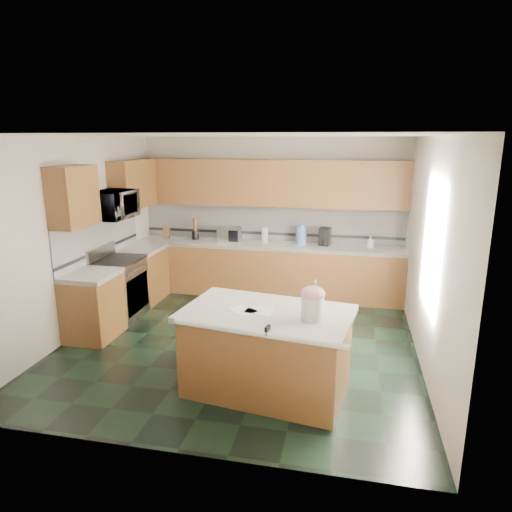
% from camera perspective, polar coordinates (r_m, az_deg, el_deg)
% --- Properties ---
extents(floor, '(4.60, 4.60, 0.00)m').
position_cam_1_polar(floor, '(6.27, -2.04, -10.69)').
color(floor, black).
rests_on(floor, ground).
extents(ceiling, '(4.60, 4.60, 0.00)m').
position_cam_1_polar(ceiling, '(5.68, -2.28, 14.83)').
color(ceiling, white).
rests_on(ceiling, ground).
extents(wall_back, '(4.60, 0.04, 2.70)m').
position_cam_1_polar(wall_back, '(8.06, 1.85, 5.05)').
color(wall_back, silver).
rests_on(wall_back, ground).
extents(wall_front, '(4.60, 0.04, 2.70)m').
position_cam_1_polar(wall_front, '(3.71, -10.89, -6.46)').
color(wall_front, silver).
rests_on(wall_front, ground).
extents(wall_left, '(0.04, 4.60, 2.70)m').
position_cam_1_polar(wall_left, '(6.76, -21.61, 2.24)').
color(wall_left, silver).
rests_on(wall_left, ground).
extents(wall_right, '(0.04, 4.60, 2.70)m').
position_cam_1_polar(wall_right, '(5.74, 20.95, 0.27)').
color(wall_right, silver).
rests_on(wall_right, ground).
extents(back_base_cab, '(4.60, 0.60, 0.86)m').
position_cam_1_polar(back_base_cab, '(7.95, 1.39, -1.88)').
color(back_base_cab, '#482D13').
rests_on(back_base_cab, ground).
extents(back_countertop, '(4.60, 0.64, 0.06)m').
position_cam_1_polar(back_countertop, '(7.84, 1.41, 1.36)').
color(back_countertop, white).
rests_on(back_countertop, back_base_cab).
extents(back_upper_cab, '(4.60, 0.33, 0.78)m').
position_cam_1_polar(back_upper_cab, '(7.80, 1.64, 9.11)').
color(back_upper_cab, '#482D13').
rests_on(back_upper_cab, wall_back).
extents(back_backsplash, '(4.60, 0.02, 0.63)m').
position_cam_1_polar(back_backsplash, '(8.04, 1.80, 4.20)').
color(back_backsplash, silver).
rests_on(back_backsplash, back_countertop).
extents(back_accent_band, '(4.60, 0.01, 0.05)m').
position_cam_1_polar(back_accent_band, '(8.07, 1.79, 2.83)').
color(back_accent_band, black).
rests_on(back_accent_band, back_countertop).
extents(left_base_cab_rear, '(0.60, 0.82, 0.86)m').
position_cam_1_polar(left_base_cab_rear, '(7.91, -13.98, -2.39)').
color(left_base_cab_rear, '#482D13').
rests_on(left_base_cab_rear, ground).
extents(left_counter_rear, '(0.64, 0.82, 0.06)m').
position_cam_1_polar(left_counter_rear, '(7.80, -14.19, 0.85)').
color(left_counter_rear, white).
rests_on(left_counter_rear, left_base_cab_rear).
extents(left_base_cab_front, '(0.60, 0.72, 0.86)m').
position_cam_1_polar(left_base_cab_front, '(6.64, -19.68, -6.06)').
color(left_base_cab_front, '#482D13').
rests_on(left_base_cab_front, ground).
extents(left_counter_front, '(0.64, 0.72, 0.06)m').
position_cam_1_polar(left_counter_front, '(6.50, -20.02, -2.26)').
color(left_counter_front, white).
rests_on(left_counter_front, left_base_cab_front).
extents(left_backsplash, '(0.02, 2.30, 0.63)m').
position_cam_1_polar(left_backsplash, '(7.22, -18.95, 2.26)').
color(left_backsplash, silver).
rests_on(left_backsplash, wall_left).
extents(left_accent_band, '(0.01, 2.30, 0.05)m').
position_cam_1_polar(left_accent_band, '(7.26, -18.79, 0.75)').
color(left_accent_band, black).
rests_on(left_accent_band, wall_left).
extents(left_upper_cab_rear, '(0.33, 1.09, 0.78)m').
position_cam_1_polar(left_upper_cab_rear, '(7.81, -15.13, 8.63)').
color(left_upper_cab_rear, '#482D13').
rests_on(left_upper_cab_rear, wall_left).
extents(left_upper_cab_front, '(0.33, 0.72, 0.78)m').
position_cam_1_polar(left_upper_cab_front, '(6.38, -21.87, 6.92)').
color(left_upper_cab_front, '#482D13').
rests_on(left_upper_cab_front, wall_left).
extents(range_body, '(0.60, 0.76, 0.88)m').
position_cam_1_polar(range_body, '(7.24, -16.68, -4.06)').
color(range_body, '#B7B7BC').
rests_on(range_body, ground).
extents(range_oven_door, '(0.02, 0.68, 0.55)m').
position_cam_1_polar(range_oven_door, '(7.12, -14.59, -4.56)').
color(range_oven_door, black).
rests_on(range_oven_door, range_body).
extents(range_cooktop, '(0.62, 0.78, 0.04)m').
position_cam_1_polar(range_cooktop, '(7.11, -16.94, -0.54)').
color(range_cooktop, black).
rests_on(range_cooktop, range_body).
extents(range_handle, '(0.02, 0.66, 0.02)m').
position_cam_1_polar(range_handle, '(7.00, -14.57, -1.63)').
color(range_handle, '#B7B7BC').
rests_on(range_handle, range_body).
extents(range_backguard, '(0.06, 0.76, 0.18)m').
position_cam_1_polar(range_backguard, '(7.21, -18.82, 0.50)').
color(range_backguard, '#B7B7BC').
rests_on(range_backguard, range_body).
extents(microwave, '(0.50, 0.73, 0.41)m').
position_cam_1_polar(microwave, '(6.96, -17.44, 6.10)').
color(microwave, '#B7B7BC').
rests_on(microwave, wall_left).
extents(island_base, '(1.77, 1.17, 0.86)m').
position_cam_1_polar(island_base, '(4.98, 1.34, -12.13)').
color(island_base, '#482D13').
rests_on(island_base, ground).
extents(island_top, '(1.88, 1.28, 0.06)m').
position_cam_1_polar(island_top, '(4.80, 1.37, -7.21)').
color(island_top, white).
rests_on(island_top, island_base).
extents(island_bullnose, '(1.74, 0.31, 0.06)m').
position_cam_1_polar(island_bullnose, '(4.32, 0.08, -9.69)').
color(island_bullnose, white).
rests_on(island_bullnose, island_base).
extents(treat_jar, '(0.27, 0.27, 0.23)m').
position_cam_1_polar(treat_jar, '(4.56, 7.04, -6.52)').
color(treat_jar, silver).
rests_on(treat_jar, island_top).
extents(treat_jar_lid, '(0.24, 0.24, 0.15)m').
position_cam_1_polar(treat_jar_lid, '(4.51, 7.10, -4.70)').
color(treat_jar_lid, pink).
rests_on(treat_jar_lid, treat_jar).
extents(treat_jar_knob, '(0.08, 0.03, 0.03)m').
position_cam_1_polar(treat_jar_knob, '(4.49, 7.12, -4.09)').
color(treat_jar_knob, tan).
rests_on(treat_jar_knob, treat_jar_lid).
extents(treat_jar_knob_end_l, '(0.04, 0.04, 0.04)m').
position_cam_1_polar(treat_jar_knob_end_l, '(4.50, 6.61, -4.06)').
color(treat_jar_knob_end_l, tan).
rests_on(treat_jar_knob_end_l, treat_jar_lid).
extents(treat_jar_knob_end_r, '(0.04, 0.04, 0.04)m').
position_cam_1_polar(treat_jar_knob_end_r, '(4.49, 7.64, -4.12)').
color(treat_jar_knob_end_r, tan).
rests_on(treat_jar_knob_end_r, treat_jar_lid).
extents(soap_bottle_island, '(0.13, 0.13, 0.33)m').
position_cam_1_polar(soap_bottle_island, '(4.79, 7.39, -4.91)').
color(soap_bottle_island, teal).
rests_on(soap_bottle_island, island_top).
extents(paper_sheet_a, '(0.31, 0.25, 0.00)m').
position_cam_1_polar(paper_sheet_a, '(4.79, 0.45, -6.84)').
color(paper_sheet_a, white).
rests_on(paper_sheet_a, island_top).
extents(paper_sheet_b, '(0.34, 0.33, 0.00)m').
position_cam_1_polar(paper_sheet_b, '(4.80, -1.66, -6.80)').
color(paper_sheet_b, white).
rests_on(paper_sheet_b, island_top).
extents(clamp_body, '(0.04, 0.09, 0.08)m').
position_cam_1_polar(clamp_body, '(4.31, 1.45, -9.21)').
color(clamp_body, black).
rests_on(clamp_body, island_top).
extents(clamp_handle, '(0.01, 0.06, 0.01)m').
position_cam_1_polar(clamp_handle, '(4.27, 1.32, -9.73)').
color(clamp_handle, black).
rests_on(clamp_handle, island_top).
extents(knife_block, '(0.14, 0.17, 0.22)m').
position_cam_1_polar(knife_block, '(8.38, -11.12, 2.86)').
color(knife_block, '#472814').
rests_on(knife_block, back_countertop).
extents(utensil_crock, '(0.12, 0.12, 0.15)m').
position_cam_1_polar(utensil_crock, '(8.23, -7.60, 2.62)').
color(utensil_crock, black).
rests_on(utensil_crock, back_countertop).
extents(utensil_bundle, '(0.07, 0.07, 0.22)m').
position_cam_1_polar(utensil_bundle, '(8.19, -7.64, 3.91)').
color(utensil_bundle, '#472814').
rests_on(utensil_bundle, utensil_crock).
extents(toaster_oven, '(0.46, 0.35, 0.24)m').
position_cam_1_polar(toaster_oven, '(8.00, -3.35, 2.71)').
color(toaster_oven, '#B7B7BC').
rests_on(toaster_oven, back_countertop).
extents(toaster_oven_door, '(0.37, 0.01, 0.20)m').
position_cam_1_polar(toaster_oven_door, '(7.87, -3.60, 2.51)').
color(toaster_oven_door, black).
rests_on(toaster_oven_door, toaster_oven).
extents(paper_towel, '(0.11, 0.11, 0.25)m').
position_cam_1_polar(paper_towel, '(7.91, 1.12, 2.62)').
color(paper_towel, white).
rests_on(paper_towel, back_countertop).
extents(paper_towel_base, '(0.16, 0.16, 0.01)m').
position_cam_1_polar(paper_towel_base, '(7.93, 1.11, 1.80)').
color(paper_towel_base, '#B7B7BC').
rests_on(paper_towel_base, back_countertop).
extents(water_jug, '(0.18, 0.18, 0.30)m').
position_cam_1_polar(water_jug, '(7.77, 5.64, 2.55)').
color(water_jug, '#5D82CE').
rests_on(water_jug, back_countertop).
extents(water_jug_neck, '(0.09, 0.09, 0.04)m').
position_cam_1_polar(water_jug_neck, '(7.74, 5.68, 3.80)').
color(water_jug_neck, '#5D82CE').
rests_on(water_jug_neck, water_jug).
extents(coffee_maker, '(0.21, 0.22, 0.30)m').
position_cam_1_polar(coffee_maker, '(7.76, 8.61, 2.42)').
color(coffee_maker, black).
rests_on(coffee_maker, back_countertop).
extents(coffee_carafe, '(0.12, 0.12, 0.12)m').
position_cam_1_polar(coffee_carafe, '(7.74, 8.57, 1.72)').
color(coffee_carafe, black).
rests_on(coffee_carafe, back_countertop).
extents(soap_bottle_back, '(0.10, 0.10, 0.20)m').
position_cam_1_polar(soap_bottle_back, '(7.74, 14.10, 1.75)').
color(soap_bottle_back, white).
rests_on(soap_bottle_back, back_countertop).
extents(soap_back_cap, '(0.02, 0.02, 0.03)m').
position_cam_1_polar(soap_back_cap, '(7.72, 14.16, 2.58)').
color(soap_back_cap, red).
rests_on(soap_back_cap, soap_bottle_back).
extents(window_light_proxy, '(0.02, 1.40, 1.10)m').
position_cam_1_polar(window_light_proxy, '(5.51, 21.09, 1.30)').
color(window_light_proxy, white).
rests_on(window_light_proxy, wall_right).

